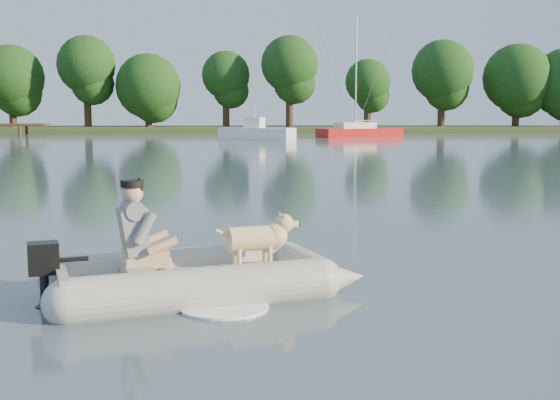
{
  "coord_description": "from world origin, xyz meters",
  "views": [
    {
      "loc": [
        -0.32,
        -7.54,
        1.9
      ],
      "look_at": [
        0.11,
        1.72,
        0.75
      ],
      "focal_mm": 45.0,
      "sensor_mm": 36.0,
      "label": 1
    }
  ],
  "objects_px": {
    "dinghy": "(199,241)",
    "man": "(135,228)",
    "sailboat": "(359,132)",
    "motorboat": "(257,125)",
    "dog": "(252,243)"
  },
  "relations": [
    {
      "from": "man",
      "to": "dinghy",
      "type": "bearing_deg",
      "value": -4.24
    },
    {
      "from": "dog",
      "to": "motorboat",
      "type": "bearing_deg",
      "value": 71.09
    },
    {
      "from": "man",
      "to": "dog",
      "type": "distance_m",
      "value": 1.29
    },
    {
      "from": "man",
      "to": "sailboat",
      "type": "distance_m",
      "value": 49.79
    },
    {
      "from": "sailboat",
      "to": "dinghy",
      "type": "bearing_deg",
      "value": -124.17
    },
    {
      "from": "motorboat",
      "to": "dinghy",
      "type": "bearing_deg",
      "value": -67.17
    },
    {
      "from": "dinghy",
      "to": "dog",
      "type": "distance_m",
      "value": 0.62
    },
    {
      "from": "dinghy",
      "to": "sailboat",
      "type": "xyz_separation_m",
      "value": [
        9.44,
        48.6,
        -0.13
      ]
    },
    {
      "from": "sailboat",
      "to": "dog",
      "type": "bearing_deg",
      "value": -123.58
    },
    {
      "from": "man",
      "to": "motorboat",
      "type": "relative_size",
      "value": 0.18
    },
    {
      "from": "dog",
      "to": "motorboat",
      "type": "height_order",
      "value": "motorboat"
    },
    {
      "from": "dinghy",
      "to": "man",
      "type": "distance_m",
      "value": 0.68
    },
    {
      "from": "motorboat",
      "to": "sailboat",
      "type": "xyz_separation_m",
      "value": [
        8.23,
        4.81,
        -0.65
      ]
    },
    {
      "from": "motorboat",
      "to": "sailboat",
      "type": "height_order",
      "value": "sailboat"
    },
    {
      "from": "dinghy",
      "to": "motorboat",
      "type": "distance_m",
      "value": 43.81
    }
  ]
}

